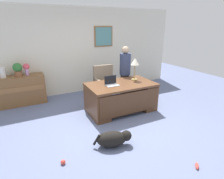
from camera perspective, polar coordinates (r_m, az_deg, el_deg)
name	(u,v)px	position (r m, az deg, el deg)	size (l,w,h in m)	color
ground_plane	(115,125)	(4.26, 0.94, -10.93)	(12.00, 12.00, 0.00)	slate
back_wall	(78,51)	(6.15, -10.43, 11.65)	(7.00, 0.16, 2.70)	beige
desk	(121,96)	(4.76, 2.94, -2.13)	(1.72, 0.99, 0.75)	brown
credenza	(22,90)	(5.77, -26.17, -0.16)	(1.23, 0.50, 0.83)	brown
armchair	(105,85)	(5.46, -2.06, 1.49)	(0.60, 0.59, 1.04)	gray
person_standing	(125,73)	(5.48, 4.04, 5.25)	(0.32, 0.32, 1.59)	#262323
dog_lying	(114,139)	(3.53, 0.49, -15.03)	(0.71, 0.44, 0.30)	black
laptop	(111,83)	(4.53, -0.18, 2.08)	(0.32, 0.22, 0.22)	#B2B5BA
desk_lamp	(135,63)	(4.91, 7.16, 8.21)	(0.22, 0.22, 0.59)	#9E8447
vase_with_flowers	(26,68)	(5.62, -25.10, 6.13)	(0.17, 0.17, 0.33)	#BE8ECA
vase_empty	(3,73)	(5.65, -30.91, 4.54)	(0.15, 0.15, 0.28)	silver
potted_plant	(18,69)	(5.62, -27.32, 5.69)	(0.24, 0.24, 0.36)	brown
dog_toy_ball	(63,162)	(3.31, -14.99, -20.97)	(0.08, 0.08, 0.08)	#E53F33
dog_toy_plush	(197,166)	(3.45, 24.94, -20.75)	(0.16, 0.05, 0.05)	#E53F33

